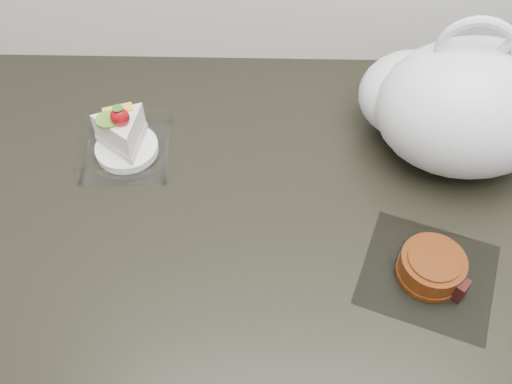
% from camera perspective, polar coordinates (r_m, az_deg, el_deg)
% --- Properties ---
extents(counter, '(2.04, 0.64, 0.90)m').
position_cam_1_polar(counter, '(1.24, 7.58, -12.99)').
color(counter, black).
rests_on(counter, ground).
extents(cake_tray, '(0.14, 0.14, 0.10)m').
position_cam_1_polar(cake_tray, '(0.90, -12.98, 5.02)').
color(cake_tray, white).
rests_on(cake_tray, counter).
extents(mooncake_wrap, '(0.21, 0.21, 0.04)m').
position_cam_1_polar(mooncake_wrap, '(0.79, 17.18, -7.35)').
color(mooncake_wrap, white).
rests_on(mooncake_wrap, counter).
extents(plastic_bag, '(0.34, 0.30, 0.25)m').
position_cam_1_polar(plastic_bag, '(0.88, 19.51, 8.24)').
color(plastic_bag, white).
rests_on(plastic_bag, counter).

